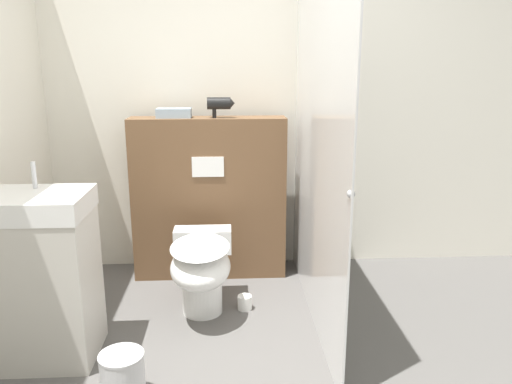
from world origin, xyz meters
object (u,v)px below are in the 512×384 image
object	(u,v)px
sink_vanity	(37,277)
hair_drier	(220,104)
toilet	(201,268)
waste_bin	(123,378)

from	to	relation	value
sink_vanity	hair_drier	bearing A→B (deg)	46.92
toilet	sink_vanity	size ratio (longest dim) A/B	0.62
toilet	hair_drier	xyz separation A→B (m)	(0.12, 0.61, 0.95)
sink_vanity	hair_drier	world-z (taller)	hair_drier
waste_bin	toilet	bearing A→B (deg)	68.34
sink_vanity	waste_bin	size ratio (longest dim) A/B	4.27
waste_bin	sink_vanity	bearing A→B (deg)	140.90
toilet	sink_vanity	bearing A→B (deg)	-153.51
hair_drier	sink_vanity	bearing A→B (deg)	-133.08
waste_bin	hair_drier	bearing A→B (deg)	72.48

